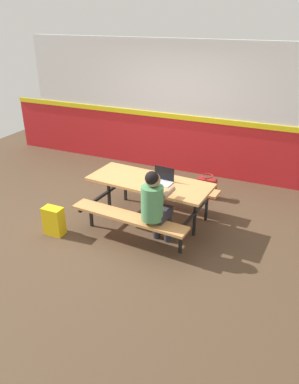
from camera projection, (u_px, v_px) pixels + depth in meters
The scene contains 7 objects.
ground_plane at pixel (127, 218), 6.01m from camera, with size 10.00×10.00×0.02m, color #4C3826.
accent_backdrop at pixel (178, 111), 7.34m from camera, with size 8.00×0.14×2.60m.
picnic_table_main at pixel (150, 191), 5.61m from camera, with size 1.92×1.67×0.74m.
student_nearer at pixel (155, 203), 4.95m from camera, with size 0.38×0.53×1.21m.
laptop_silver at pixel (162, 180), 5.46m from camera, with size 0.33×0.24×0.22m.
backpack_dark at pixel (54, 221), 5.49m from camera, with size 0.30×0.22×0.44m.
tote_bag_bright at pixel (207, 188), 6.60m from camera, with size 0.34×0.21×0.43m.
Camera 1 is at (2.47, -4.60, 3.02)m, focal length 34.33 mm.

